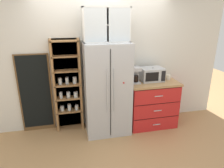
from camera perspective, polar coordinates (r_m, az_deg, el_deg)
The scene contains 11 objects.
ground_plane at distance 4.15m, azimuth -1.30°, elevation -12.69°, with size 10.72×10.72×0.00m, color tan.
wall_back_cream at distance 4.03m, azimuth -2.58°, elevation 5.98°, with size 5.02×0.10×2.55m, color silver.
refrigerator at distance 3.79m, azimuth -1.47°, elevation -1.34°, with size 0.82×0.67×1.73m.
pantry_shelf_column at distance 3.98m, azimuth -12.36°, elevation -0.31°, with size 0.56×0.25×1.78m.
counter_cabinet at distance 4.23m, azimuth 10.93°, elevation -5.25°, with size 0.97×0.64×0.94m.
microwave at distance 4.06m, azimuth 11.08°, elevation 2.70°, with size 0.44×0.33×0.26m.
coffee_maker at distance 3.89m, azimuth 6.46°, elevation 2.59°, with size 0.17×0.20×0.31m.
mug_cream at distance 4.23m, azimuth 15.57°, elevation 1.87°, with size 0.12×0.09×0.10m.
bottle_cobalt at distance 4.05m, azimuth 11.28°, elevation 2.44°, with size 0.06×0.06×0.26m.
upper_cabinet at distance 3.60m, azimuth -1.78°, elevation 16.29°, with size 0.79×0.32×0.58m.
chalkboard_menu at distance 4.09m, azimuth -20.65°, elevation -2.53°, with size 0.60×0.04×1.52m.
Camera 1 is at (-0.69, -3.46, 2.19)m, focal length 32.57 mm.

